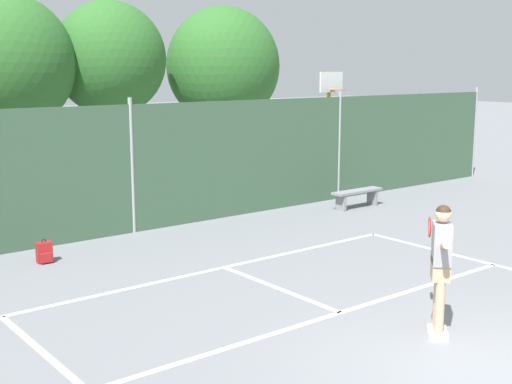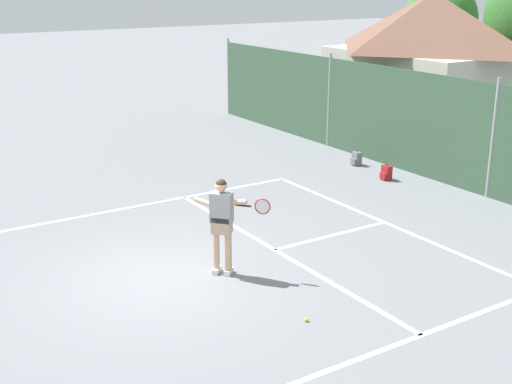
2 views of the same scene
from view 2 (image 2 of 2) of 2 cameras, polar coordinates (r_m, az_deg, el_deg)
The scene contains 8 objects.
ground_plane at distance 12.76m, azimuth -7.73°, elevation -7.18°, with size 120.00×120.00×0.00m, color slate.
court_markings at distance 13.01m, azimuth -5.14°, elevation -6.56°, with size 8.30×11.10×0.01m.
chainlink_fence at distance 17.77m, azimuth 19.39°, elevation 4.05°, with size 26.09×0.09×3.03m.
clubhouse_building at distance 25.54m, azimuth 14.45°, elevation 10.84°, with size 6.71×5.38×4.85m.
tennis_player at distance 12.41m, azimuth -2.86°, elevation -2.21°, with size 1.03×1.08×1.85m.
tennis_ball at distance 11.16m, azimuth 4.27°, elevation -10.73°, with size 0.07×0.07×0.07m, color #CCE033.
backpack_grey at distance 20.22m, azimuth 8.50°, elevation 2.79°, with size 0.30×0.27×0.46m.
backpack_red at distance 18.89m, azimuth 10.96°, elevation 1.59°, with size 0.29×0.26×0.46m.
Camera 2 is at (10.58, -4.73, 5.34)m, focal length 47.26 mm.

